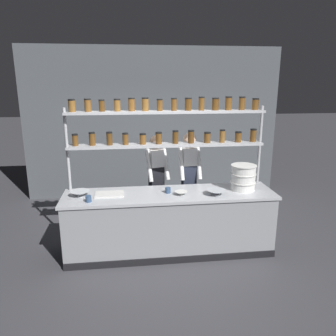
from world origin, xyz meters
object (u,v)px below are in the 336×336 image
at_px(chef_center, 189,176).
at_px(container_stack, 243,177).
at_px(cutting_board, 109,194).
at_px(prep_bowl_near_left, 181,193).
at_px(spice_shelf_unit, 168,129).
at_px(serving_cup_by_board, 168,190).
at_px(prep_bowl_center_back, 216,192).
at_px(prep_bowl_center_front, 80,194).
at_px(serving_cup_front, 88,199).
at_px(chef_left, 156,178).

relative_size(chef_center, container_stack, 4.47).
bearing_deg(cutting_board, prep_bowl_near_left, -6.79).
height_order(spice_shelf_unit, serving_cup_by_board, spice_shelf_unit).
bearing_deg(prep_bowl_near_left, prep_bowl_center_back, -7.54).
distance_m(container_stack, prep_bowl_center_front, 2.38).
bearing_deg(container_stack, prep_bowl_near_left, -172.97).
distance_m(cutting_board, prep_bowl_center_front, 0.41).
xyz_separation_m(spice_shelf_unit, prep_bowl_center_front, (-1.29, -0.29, -0.85)).
height_order(container_stack, prep_bowl_near_left, container_stack).
relative_size(prep_bowl_near_left, prep_bowl_center_front, 0.68).
xyz_separation_m(prep_bowl_center_back, serving_cup_front, (-1.77, -0.06, 0.01)).
distance_m(container_stack, prep_bowl_near_left, 0.97).
bearing_deg(serving_cup_by_board, prep_bowl_near_left, -30.93).
relative_size(chef_left, prep_bowl_near_left, 8.93).
distance_m(cutting_board, prep_bowl_center_back, 1.52).
bearing_deg(serving_cup_by_board, chef_center, 55.75).
xyz_separation_m(prep_bowl_center_front, serving_cup_front, (0.14, -0.25, 0.01)).
distance_m(chef_left, cutting_board, 1.00).
distance_m(chef_center, serving_cup_by_board, 0.76).
xyz_separation_m(container_stack, prep_bowl_center_front, (-2.37, 0.01, -0.15)).
distance_m(chef_center, serving_cup_front, 1.75).
relative_size(container_stack, serving_cup_by_board, 4.59).
height_order(cutting_board, prep_bowl_near_left, prep_bowl_near_left).
bearing_deg(spice_shelf_unit, chef_left, 110.74).
distance_m(chef_left, prep_bowl_near_left, 0.85).
height_order(spice_shelf_unit, prep_bowl_center_front, spice_shelf_unit).
bearing_deg(prep_bowl_near_left, serving_cup_front, -174.40).
height_order(prep_bowl_center_back, serving_cup_by_board, serving_cup_by_board).
bearing_deg(prep_bowl_center_back, chef_center, 106.98).
relative_size(cutting_board, serving_cup_by_board, 4.87).
bearing_deg(chef_left, serving_cup_by_board, -97.66).
distance_m(chef_center, prep_bowl_center_back, 0.84).
xyz_separation_m(prep_bowl_center_back, serving_cup_by_board, (-0.67, 0.17, 0.00)).
height_order(chef_left, cutting_board, chef_left).
distance_m(spice_shelf_unit, cutting_board, 1.27).
bearing_deg(container_stack, chef_left, 150.82).
xyz_separation_m(prep_bowl_near_left, serving_cup_front, (-1.28, -0.13, 0.02)).
relative_size(cutting_board, serving_cup_front, 4.49).
bearing_deg(chef_left, serving_cup_front, -153.15).
relative_size(chef_center, prep_bowl_near_left, 9.13).
relative_size(spice_shelf_unit, cutting_board, 7.35).
xyz_separation_m(container_stack, prep_bowl_near_left, (-0.95, -0.12, -0.16)).
distance_m(chef_left, prep_bowl_center_front, 1.33).
distance_m(prep_bowl_center_back, serving_cup_front, 1.77).
bearing_deg(serving_cup_front, prep_bowl_center_back, 1.93).
bearing_deg(container_stack, cutting_board, 179.89).
xyz_separation_m(spice_shelf_unit, cutting_board, (-0.88, -0.30, -0.87)).
height_order(prep_bowl_near_left, prep_bowl_center_back, prep_bowl_center_back).
distance_m(chef_center, cutting_board, 1.41).
bearing_deg(prep_bowl_center_back, serving_cup_front, -178.07).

